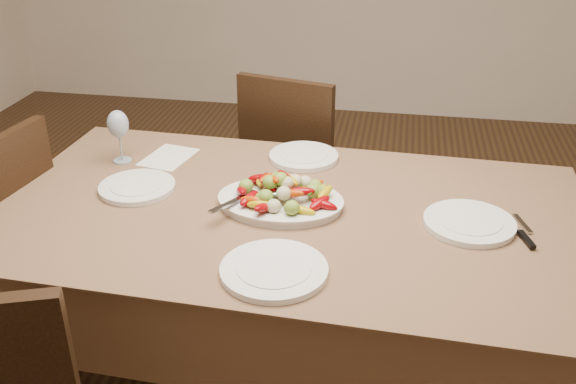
% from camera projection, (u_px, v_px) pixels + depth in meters
% --- Properties ---
extents(floor, '(6.00, 6.00, 0.00)m').
position_uv_depth(floor, '(230.00, 379.00, 2.40)').
color(floor, '#3A2411').
rests_on(floor, ground).
extents(dining_table, '(1.88, 1.10, 0.76)m').
position_uv_depth(dining_table, '(288.00, 308.00, 2.17)').
color(dining_table, brown).
rests_on(dining_table, ground).
extents(chair_far, '(0.51, 0.51, 0.95)m').
position_uv_depth(chair_far, '(303.00, 169.00, 2.93)').
color(chair_far, black).
rests_on(chair_far, ground).
extents(serving_platter, '(0.39, 0.30, 0.02)m').
position_uv_depth(serving_platter, '(280.00, 203.00, 2.01)').
color(serving_platter, white).
rests_on(serving_platter, dining_table).
extents(roasted_vegetables, '(0.32, 0.22, 0.09)m').
position_uv_depth(roasted_vegetables, '(280.00, 187.00, 1.98)').
color(roasted_vegetables, '#7A0206').
rests_on(roasted_vegetables, serving_platter).
extents(serving_spoon, '(0.28, 0.17, 0.03)m').
position_uv_depth(serving_spoon, '(257.00, 196.00, 1.97)').
color(serving_spoon, '#9EA0A8').
rests_on(serving_spoon, serving_platter).
extents(plate_left, '(0.25, 0.25, 0.02)m').
position_uv_depth(plate_left, '(137.00, 187.00, 2.11)').
color(plate_left, white).
rests_on(plate_left, dining_table).
extents(plate_right, '(0.27, 0.27, 0.02)m').
position_uv_depth(plate_right, '(469.00, 223.00, 1.90)').
color(plate_right, white).
rests_on(plate_right, dining_table).
extents(plate_far, '(0.25, 0.25, 0.02)m').
position_uv_depth(plate_far, '(304.00, 157.00, 2.33)').
color(plate_far, white).
rests_on(plate_far, dining_table).
extents(plate_near, '(0.29, 0.29, 0.02)m').
position_uv_depth(plate_near, '(274.00, 270.00, 1.68)').
color(plate_near, white).
rests_on(plate_near, dining_table).
extents(wine_glass, '(0.08, 0.08, 0.20)m').
position_uv_depth(wine_glass, '(119.00, 135.00, 2.27)').
color(wine_glass, '#8C99A5').
rests_on(wine_glass, dining_table).
extents(menu_card, '(0.19, 0.23, 0.00)m').
position_uv_depth(menu_card, '(169.00, 157.00, 2.35)').
color(menu_card, silver).
rests_on(menu_card, dining_table).
extents(table_knife, '(0.07, 0.20, 0.01)m').
position_uv_depth(table_knife, '(524.00, 233.00, 1.86)').
color(table_knife, '#9EA0A8').
rests_on(table_knife, dining_table).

